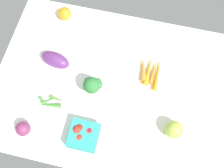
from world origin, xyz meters
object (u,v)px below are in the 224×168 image
(eggplant, at_px, (55,60))
(carrot_bunch, at_px, (151,70))
(broccoli_head, at_px, (92,85))
(berry_basket, at_px, (84,135))
(okra_pile, at_px, (50,103))
(heirloom_tomato_green, at_px, (174,130))
(heirloom_tomato_orange, at_px, (65,14))
(red_onion_near_basket, at_px, (23,129))

(eggplant, relative_size, carrot_bunch, 0.76)
(broccoli_head, height_order, berry_basket, broccoli_head)
(carrot_bunch, relative_size, okra_pile, 1.52)
(eggplant, bearing_deg, heirloom_tomato_green, 172.43)
(berry_basket, bearing_deg, carrot_bunch, 58.77)
(okra_pile, bearing_deg, broccoli_head, 31.43)
(heirloom_tomato_orange, bearing_deg, carrot_bunch, -22.84)
(broccoli_head, bearing_deg, carrot_bunch, 32.88)
(heirloom_tomato_orange, distance_m, berry_basket, 0.59)
(okra_pile, bearing_deg, eggplant, 99.64)
(okra_pile, bearing_deg, heirloom_tomato_orange, 98.29)
(berry_basket, bearing_deg, heirloom_tomato_orange, 113.98)
(carrot_bunch, xyz_separation_m, red_onion_near_basket, (-0.46, -0.38, 0.02))
(heirloom_tomato_green, bearing_deg, broccoli_head, 164.15)
(broccoli_head, distance_m, okra_pile, 0.20)
(broccoli_head, distance_m, heirloom_tomato_green, 0.38)
(eggplant, xyz_separation_m, red_onion_near_basket, (-0.03, -0.32, -0.00))
(carrot_bunch, bearing_deg, broccoli_head, -147.12)
(red_onion_near_basket, bearing_deg, heirloom_tomato_orange, 89.70)
(red_onion_near_basket, bearing_deg, broccoli_head, 45.57)
(heirloom_tomato_orange, relative_size, red_onion_near_basket, 1.06)
(eggplant, height_order, broccoli_head, broccoli_head)
(eggplant, distance_m, okra_pile, 0.19)
(eggplant, distance_m, carrot_bunch, 0.43)
(broccoli_head, distance_m, carrot_bunch, 0.27)
(carrot_bunch, bearing_deg, eggplant, -172.32)
(heirloom_tomato_green, relative_size, heirloom_tomato_orange, 1.16)
(red_onion_near_basket, bearing_deg, carrot_bunch, 39.85)
(heirloom_tomato_green, bearing_deg, carrot_bunch, 118.55)
(broccoli_head, bearing_deg, eggplant, 155.38)
(heirloom_tomato_orange, height_order, red_onion_near_basket, heirloom_tomato_orange)
(carrot_bunch, distance_m, berry_basket, 0.41)
(heirloom_tomato_green, distance_m, heirloom_tomato_orange, 0.74)
(okra_pile, bearing_deg, berry_basket, -30.52)
(carrot_bunch, bearing_deg, red_onion_near_basket, -140.15)
(eggplant, bearing_deg, okra_pile, 111.10)
(eggplant, bearing_deg, broccoli_head, 166.84)
(broccoli_head, height_order, carrot_bunch, broccoli_head)
(carrot_bunch, bearing_deg, berry_basket, -121.23)
(carrot_bunch, relative_size, berry_basket, 1.52)
(eggplant, height_order, heirloom_tomato_green, heirloom_tomato_green)
(carrot_bunch, relative_size, red_onion_near_basket, 2.91)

